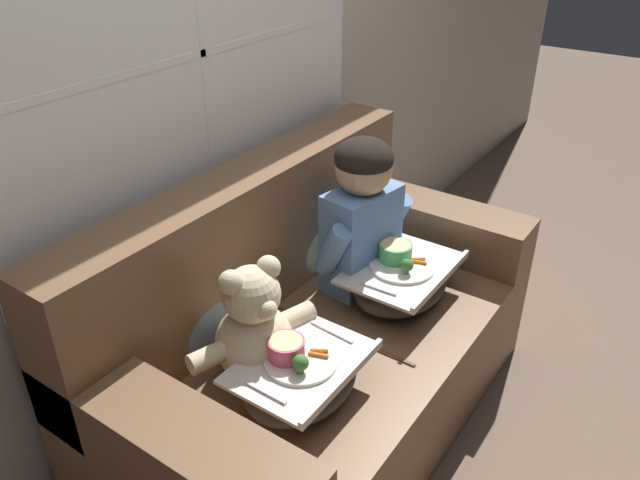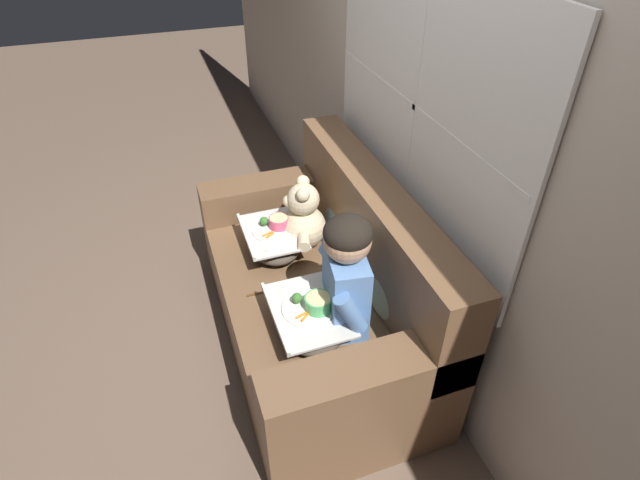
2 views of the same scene
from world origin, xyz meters
TOP-DOWN VIEW (x-y plane):
  - ground_plane at (0.00, 0.00)m, footprint 14.00×14.00m
  - wall_back_with_window at (0.00, 0.55)m, footprint 8.00×0.08m
  - couch at (0.00, 0.07)m, footprint 1.74×0.93m
  - throw_pillow_behind_child at (0.32, 0.28)m, footprint 0.33×0.16m
  - throw_pillow_behind_teddy at (-0.32, 0.28)m, footprint 0.34×0.16m
  - child_figure at (0.32, 0.06)m, footprint 0.45×0.24m
  - teddy_bear at (-0.33, 0.06)m, footprint 0.45×0.33m
  - lap_tray_child at (0.32, -0.12)m, footprint 0.46×0.34m
  - lap_tray_teddy at (-0.33, -0.12)m, footprint 0.43×0.32m

SIDE VIEW (x-z plane):
  - ground_plane at x=0.00m, z-range 0.00..0.00m
  - couch at x=0.00m, z-range -0.14..0.86m
  - lap_tray_teddy at x=-0.33m, z-range 0.44..0.65m
  - lap_tray_child at x=0.32m, z-range 0.43..0.65m
  - throw_pillow_behind_child at x=0.32m, z-range 0.45..0.79m
  - throw_pillow_behind_teddy at x=-0.32m, z-range 0.45..0.80m
  - teddy_bear at x=-0.33m, z-range 0.43..0.86m
  - child_figure at x=0.32m, z-range 0.49..1.11m
  - wall_back_with_window at x=0.00m, z-range 0.00..2.60m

